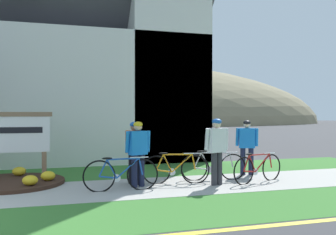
{
  "coord_description": "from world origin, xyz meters",
  "views": [
    {
      "loc": [
        2.64,
        -6.94,
        1.81
      ],
      "look_at": [
        6.08,
        4.66,
        1.68
      ],
      "focal_mm": 39.94,
      "sensor_mm": 36.0,
      "label": 1
    }
  ],
  "objects_px": {
    "bicycle_green": "(176,169)",
    "bicycle_yellow": "(121,174)",
    "bicycle_red": "(213,166)",
    "cyclist_in_white_jersey": "(134,148)",
    "cyclist_in_green_jersey": "(247,143)",
    "cyclist_in_red_jersey": "(138,149)",
    "church_sign": "(13,135)",
    "roadside_conifer": "(171,58)",
    "cyclist_in_yellow_jersey": "(217,146)",
    "bicycle_black": "(258,168)"
  },
  "relations": [
    {
      "from": "cyclist_in_red_jersey",
      "to": "church_sign",
      "type": "bearing_deg",
      "value": 151.17
    },
    {
      "from": "bicycle_green",
      "to": "cyclist_in_white_jersey",
      "type": "xyz_separation_m",
      "value": [
        -1.03,
        0.21,
        0.54
      ]
    },
    {
      "from": "cyclist_in_yellow_jersey",
      "to": "cyclist_in_green_jersey",
      "type": "bearing_deg",
      "value": 38.42
    },
    {
      "from": "church_sign",
      "to": "cyclist_in_yellow_jersey",
      "type": "height_order",
      "value": "church_sign"
    },
    {
      "from": "bicycle_yellow",
      "to": "bicycle_red",
      "type": "bearing_deg",
      "value": 14.41
    },
    {
      "from": "cyclist_in_yellow_jersey",
      "to": "cyclist_in_white_jersey",
      "type": "height_order",
      "value": "cyclist_in_yellow_jersey"
    },
    {
      "from": "bicycle_green",
      "to": "bicycle_red",
      "type": "bearing_deg",
      "value": 8.95
    },
    {
      "from": "bicycle_yellow",
      "to": "bicycle_black",
      "type": "bearing_deg",
      "value": 0.56
    },
    {
      "from": "bicycle_yellow",
      "to": "cyclist_in_green_jersey",
      "type": "bearing_deg",
      "value": 16.89
    },
    {
      "from": "church_sign",
      "to": "bicycle_red",
      "type": "distance_m",
      "value": 5.41
    },
    {
      "from": "cyclist_in_red_jersey",
      "to": "cyclist_in_green_jersey",
      "type": "distance_m",
      "value": 3.54
    },
    {
      "from": "bicycle_red",
      "to": "roadside_conifer",
      "type": "xyz_separation_m",
      "value": [
        1.39,
        8.48,
        4.17
      ]
    },
    {
      "from": "church_sign",
      "to": "cyclist_in_white_jersey",
      "type": "bearing_deg",
      "value": -23.21
    },
    {
      "from": "bicycle_red",
      "to": "bicycle_green",
      "type": "xyz_separation_m",
      "value": [
        -1.13,
        -0.18,
        0.01
      ]
    },
    {
      "from": "cyclist_in_red_jersey",
      "to": "cyclist_in_white_jersey",
      "type": "xyz_separation_m",
      "value": [
        -0.01,
        0.37,
        -0.01
      ]
    },
    {
      "from": "bicycle_yellow",
      "to": "cyclist_in_yellow_jersey",
      "type": "xyz_separation_m",
      "value": [
        2.43,
        0.01,
        0.6
      ]
    },
    {
      "from": "bicycle_green",
      "to": "cyclist_in_white_jersey",
      "type": "bearing_deg",
      "value": 168.71
    },
    {
      "from": "bicycle_red",
      "to": "cyclist_in_red_jersey",
      "type": "distance_m",
      "value": 2.25
    },
    {
      "from": "cyclist_in_white_jersey",
      "to": "bicycle_red",
      "type": "bearing_deg",
      "value": -0.77
    },
    {
      "from": "cyclist_in_yellow_jersey",
      "to": "cyclist_in_green_jersey",
      "type": "height_order",
      "value": "cyclist_in_yellow_jersey"
    },
    {
      "from": "bicycle_red",
      "to": "cyclist_in_green_jersey",
      "type": "relative_size",
      "value": 1.11
    },
    {
      "from": "bicycle_green",
      "to": "bicycle_black",
      "type": "xyz_separation_m",
      "value": [
        2.11,
        -0.46,
        -0.01
      ]
    },
    {
      "from": "cyclist_in_yellow_jersey",
      "to": "cyclist_in_white_jersey",
      "type": "distance_m",
      "value": 2.08
    },
    {
      "from": "cyclist_in_white_jersey",
      "to": "cyclist_in_red_jersey",
      "type": "bearing_deg",
      "value": -88.06
    },
    {
      "from": "church_sign",
      "to": "cyclist_in_white_jersey",
      "type": "xyz_separation_m",
      "value": [
        3.01,
        -1.29,
        -0.31
      ]
    },
    {
      "from": "roadside_conifer",
      "to": "cyclist_in_green_jersey",
      "type": "bearing_deg",
      "value": -90.76
    },
    {
      "from": "cyclist_in_green_jersey",
      "to": "roadside_conifer",
      "type": "bearing_deg",
      "value": 89.24
    },
    {
      "from": "bicycle_green",
      "to": "cyclist_in_green_jersey",
      "type": "xyz_separation_m",
      "value": [
        2.41,
        0.69,
        0.55
      ]
    },
    {
      "from": "church_sign",
      "to": "bicycle_black",
      "type": "distance_m",
      "value": 6.52
    },
    {
      "from": "bicycle_red",
      "to": "cyclist_in_red_jersey",
      "type": "bearing_deg",
      "value": -170.88
    },
    {
      "from": "cyclist_in_red_jersey",
      "to": "roadside_conifer",
      "type": "xyz_separation_m",
      "value": [
        3.54,
        8.82,
        3.62
      ]
    },
    {
      "from": "bicycle_black",
      "to": "roadside_conifer",
      "type": "distance_m",
      "value": 10.04
    },
    {
      "from": "bicycle_red",
      "to": "cyclist_in_green_jersey",
      "type": "height_order",
      "value": "cyclist_in_green_jersey"
    },
    {
      "from": "bicycle_yellow",
      "to": "cyclist_in_red_jersey",
      "type": "distance_m",
      "value": 0.8
    },
    {
      "from": "bicycle_yellow",
      "to": "bicycle_green",
      "type": "bearing_deg",
      "value": 18.36
    },
    {
      "from": "bicycle_green",
      "to": "cyclist_in_green_jersey",
      "type": "bearing_deg",
      "value": 15.97
    },
    {
      "from": "church_sign",
      "to": "roadside_conifer",
      "type": "bearing_deg",
      "value": 47.47
    },
    {
      "from": "bicycle_green",
      "to": "cyclist_in_yellow_jersey",
      "type": "bearing_deg",
      "value": -27.46
    },
    {
      "from": "cyclist_in_yellow_jersey",
      "to": "roadside_conifer",
      "type": "xyz_separation_m",
      "value": [
        1.59,
        9.14,
        3.57
      ]
    },
    {
      "from": "bicycle_black",
      "to": "cyclist_in_white_jersey",
      "type": "distance_m",
      "value": 3.26
    },
    {
      "from": "bicycle_black",
      "to": "roadside_conifer",
      "type": "bearing_deg",
      "value": 87.43
    },
    {
      "from": "bicycle_yellow",
      "to": "cyclist_in_white_jersey",
      "type": "xyz_separation_m",
      "value": [
        0.46,
        0.7,
        0.54
      ]
    },
    {
      "from": "cyclist_in_yellow_jersey",
      "to": "roadside_conifer",
      "type": "bearing_deg",
      "value": 80.15
    },
    {
      "from": "cyclist_in_green_jersey",
      "to": "roadside_conifer",
      "type": "xyz_separation_m",
      "value": [
        0.11,
        7.97,
        3.62
      ]
    },
    {
      "from": "bicycle_red",
      "to": "bicycle_green",
      "type": "bearing_deg",
      "value": -171.05
    },
    {
      "from": "bicycle_green",
      "to": "bicycle_yellow",
      "type": "bearing_deg",
      "value": -161.64
    },
    {
      "from": "bicycle_green",
      "to": "bicycle_yellow",
      "type": "distance_m",
      "value": 1.58
    },
    {
      "from": "bicycle_black",
      "to": "cyclist_in_yellow_jersey",
      "type": "height_order",
      "value": "cyclist_in_yellow_jersey"
    },
    {
      "from": "cyclist_in_green_jersey",
      "to": "cyclist_in_red_jersey",
      "type": "bearing_deg",
      "value": -165.97
    },
    {
      "from": "cyclist_in_green_jersey",
      "to": "bicycle_green",
      "type": "bearing_deg",
      "value": -164.03
    }
  ]
}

